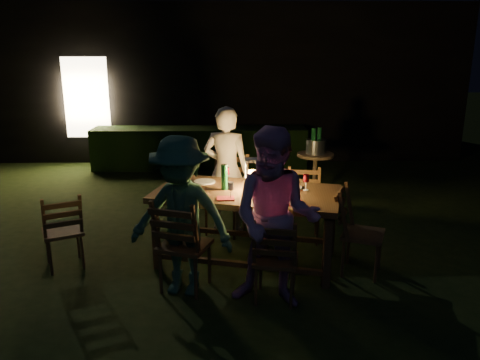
{
  "coord_description": "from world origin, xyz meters",
  "views": [
    {
      "loc": [
        0.1,
        -5.42,
        2.31
      ],
      "look_at": [
        0.21,
        -0.33,
        0.88
      ],
      "focal_mm": 35.0,
      "sensor_mm": 36.0,
      "label": 1
    }
  ],
  "objects_px": {
    "bottle_bucket_b": "(319,143)",
    "chair_far_left": "(226,209)",
    "chair_near_left": "(184,261)",
    "person_house_side": "(226,171)",
    "chair_near_right": "(275,274)",
    "lantern": "(252,176)",
    "person_opp_right": "(275,219)",
    "chair_far_right": "(303,218)",
    "chair_spare": "(64,244)",
    "bottle_bucket_a": "(313,144)",
    "bottle_table": "(224,177)",
    "ice_bucket": "(316,147)",
    "chair_end": "(360,247)",
    "side_table": "(315,159)",
    "person_opp_left": "(181,217)",
    "dining_table": "(247,198)"
  },
  "relations": [
    {
      "from": "bottle_bucket_b",
      "to": "chair_far_left",
      "type": "bearing_deg",
      "value": -137.02
    },
    {
      "from": "chair_near_left",
      "to": "chair_far_left",
      "type": "height_order",
      "value": "chair_far_left"
    },
    {
      "from": "person_house_side",
      "to": "chair_near_right",
      "type": "bearing_deg",
      "value": 119.56
    },
    {
      "from": "lantern",
      "to": "person_opp_right",
      "type": "bearing_deg",
      "value": -80.13
    },
    {
      "from": "chair_far_right",
      "to": "chair_spare",
      "type": "xyz_separation_m",
      "value": [
        -2.71,
        -0.71,
        -0.01
      ]
    },
    {
      "from": "chair_far_right",
      "to": "bottle_bucket_a",
      "type": "relative_size",
      "value": 2.87
    },
    {
      "from": "bottle_table",
      "to": "ice_bucket",
      "type": "bearing_deg",
      "value": 56.5
    },
    {
      "from": "ice_bucket",
      "to": "bottle_bucket_b",
      "type": "relative_size",
      "value": 0.94
    },
    {
      "from": "person_opp_right",
      "to": "ice_bucket",
      "type": "xyz_separation_m",
      "value": [
        0.91,
        3.05,
        0.03
      ]
    },
    {
      "from": "lantern",
      "to": "ice_bucket",
      "type": "relative_size",
      "value": 1.17
    },
    {
      "from": "chair_end",
      "to": "side_table",
      "type": "height_order",
      "value": "chair_end"
    },
    {
      "from": "side_table",
      "to": "bottle_bucket_b",
      "type": "bearing_deg",
      "value": 38.66
    },
    {
      "from": "ice_bucket",
      "to": "chair_spare",
      "type": "bearing_deg",
      "value": -144.13
    },
    {
      "from": "ice_bucket",
      "to": "bottle_bucket_a",
      "type": "height_order",
      "value": "bottle_bucket_a"
    },
    {
      "from": "chair_near_left",
      "to": "person_opp_right",
      "type": "distance_m",
      "value": 1.05
    },
    {
      "from": "ice_bucket",
      "to": "bottle_bucket_a",
      "type": "xyz_separation_m",
      "value": [
        -0.05,
        -0.04,
        0.05
      ]
    },
    {
      "from": "person_opp_left",
      "to": "bottle_table",
      "type": "distance_m",
      "value": 0.86
    },
    {
      "from": "chair_far_right",
      "to": "person_opp_right",
      "type": "xyz_separation_m",
      "value": [
        -0.5,
        -1.51,
        0.56
      ]
    },
    {
      "from": "chair_spare",
      "to": "person_house_side",
      "type": "xyz_separation_m",
      "value": [
        1.76,
        1.02,
        0.55
      ]
    },
    {
      "from": "chair_spare",
      "to": "chair_near_left",
      "type": "bearing_deg",
      "value": -46.51
    },
    {
      "from": "dining_table",
      "to": "ice_bucket",
      "type": "bearing_deg",
      "value": 76.92
    },
    {
      "from": "chair_near_right",
      "to": "lantern",
      "type": "height_order",
      "value": "lantern"
    },
    {
      "from": "chair_near_left",
      "to": "person_house_side",
      "type": "height_order",
      "value": "person_house_side"
    },
    {
      "from": "person_opp_right",
      "to": "dining_table",
      "type": "bearing_deg",
      "value": 118.76
    },
    {
      "from": "chair_far_right",
      "to": "chair_end",
      "type": "relative_size",
      "value": 0.95
    },
    {
      "from": "chair_far_right",
      "to": "bottle_table",
      "type": "relative_size",
      "value": 3.28
    },
    {
      "from": "bottle_table",
      "to": "ice_bucket",
      "type": "xyz_separation_m",
      "value": [
        1.38,
        2.08,
        -0.1
      ]
    },
    {
      "from": "side_table",
      "to": "lantern",
      "type": "bearing_deg",
      "value": -116.99
    },
    {
      "from": "person_opp_left",
      "to": "chair_spare",
      "type": "bearing_deg",
      "value": 171.85
    },
    {
      "from": "dining_table",
      "to": "chair_far_left",
      "type": "bearing_deg",
      "value": 120.12
    },
    {
      "from": "chair_end",
      "to": "side_table",
      "type": "relative_size",
      "value": 1.27
    },
    {
      "from": "chair_end",
      "to": "chair_spare",
      "type": "relative_size",
      "value": 1.08
    },
    {
      "from": "chair_near_right",
      "to": "dining_table",
      "type": "bearing_deg",
      "value": 117.07
    },
    {
      "from": "chair_far_right",
      "to": "person_house_side",
      "type": "bearing_deg",
      "value": -10.38
    },
    {
      "from": "dining_table",
      "to": "side_table",
      "type": "relative_size",
      "value": 2.86
    },
    {
      "from": "dining_table",
      "to": "ice_bucket",
      "type": "xyz_separation_m",
      "value": [
        1.14,
        2.14,
        0.13
      ]
    },
    {
      "from": "chair_far_right",
      "to": "bottle_table",
      "type": "xyz_separation_m",
      "value": [
        -0.97,
        -0.54,
        0.69
      ]
    },
    {
      "from": "chair_near_right",
      "to": "bottle_bucket_a",
      "type": "height_order",
      "value": "bottle_bucket_a"
    },
    {
      "from": "bottle_bucket_a",
      "to": "chair_end",
      "type": "bearing_deg",
      "value": -87.51
    },
    {
      "from": "chair_near_right",
      "to": "bottle_bucket_a",
      "type": "relative_size",
      "value": 2.8
    },
    {
      "from": "chair_spare",
      "to": "bottle_bucket_a",
      "type": "bearing_deg",
      "value": 10.37
    },
    {
      "from": "chair_far_left",
      "to": "chair_end",
      "type": "bearing_deg",
      "value": 161.92
    },
    {
      "from": "chair_spare",
      "to": "person_opp_right",
      "type": "bearing_deg",
      "value": -45.31
    },
    {
      "from": "dining_table",
      "to": "bottle_bucket_b",
      "type": "distance_m",
      "value": 2.49
    },
    {
      "from": "person_opp_right",
      "to": "ice_bucket",
      "type": "height_order",
      "value": "person_opp_right"
    },
    {
      "from": "chair_near_left",
      "to": "person_opp_left",
      "type": "height_order",
      "value": "person_opp_left"
    },
    {
      "from": "chair_near_left",
      "to": "chair_end",
      "type": "height_order",
      "value": "chair_near_left"
    },
    {
      "from": "person_opp_left",
      "to": "bottle_table",
      "type": "xyz_separation_m",
      "value": [
        0.4,
        0.74,
        0.19
      ]
    },
    {
      "from": "person_opp_left",
      "to": "lantern",
      "type": "height_order",
      "value": "person_opp_left"
    },
    {
      "from": "chair_near_right",
      "to": "chair_far_right",
      "type": "xyz_separation_m",
      "value": [
        0.49,
        1.46,
        0.01
      ]
    }
  ]
}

